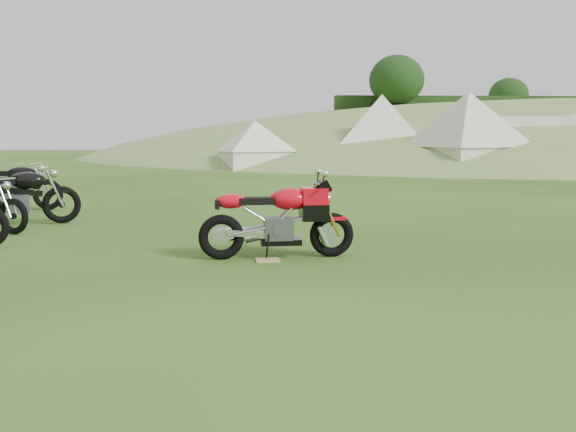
{
  "coord_description": "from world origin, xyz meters",
  "views": [
    {
      "loc": [
        -0.1,
        -6.48,
        1.43
      ],
      "look_at": [
        0.3,
        0.4,
        0.57
      ],
      "focal_mm": 40.0,
      "sensor_mm": 36.0,
      "label": 1
    }
  ],
  "objects_px": {
    "vintage_moto_d": "(13,185)",
    "tent_left": "(255,143)",
    "vintage_moto_b": "(16,195)",
    "sport_motorcycle": "(277,214)",
    "plywood_board": "(268,260)",
    "caravan": "(521,143)",
    "tent_right": "(468,135)",
    "tent_mid": "(381,134)"
  },
  "relations": [
    {
      "from": "caravan",
      "to": "tent_mid",
      "type": "bearing_deg",
      "value": -178.12
    },
    {
      "from": "vintage_moto_b",
      "to": "tent_mid",
      "type": "relative_size",
      "value": 0.56
    },
    {
      "from": "tent_left",
      "to": "tent_mid",
      "type": "height_order",
      "value": "tent_mid"
    },
    {
      "from": "plywood_board",
      "to": "tent_right",
      "type": "relative_size",
      "value": 0.08
    },
    {
      "from": "vintage_moto_b",
      "to": "tent_mid",
      "type": "height_order",
      "value": "tent_mid"
    },
    {
      "from": "sport_motorcycle",
      "to": "vintage_moto_d",
      "type": "relative_size",
      "value": 0.93
    },
    {
      "from": "vintage_moto_d",
      "to": "caravan",
      "type": "xyz_separation_m",
      "value": [
        16.17,
        14.25,
        0.65
      ]
    },
    {
      "from": "tent_left",
      "to": "tent_right",
      "type": "relative_size",
      "value": 0.78
    },
    {
      "from": "vintage_moto_b",
      "to": "vintage_moto_d",
      "type": "xyz_separation_m",
      "value": [
        -0.85,
        2.25,
        -0.01
      ]
    },
    {
      "from": "tent_left",
      "to": "tent_right",
      "type": "bearing_deg",
      "value": -34.47
    },
    {
      "from": "vintage_moto_d",
      "to": "tent_mid",
      "type": "bearing_deg",
      "value": 60.8
    },
    {
      "from": "vintage_moto_d",
      "to": "tent_left",
      "type": "relative_size",
      "value": 0.71
    },
    {
      "from": "tent_mid",
      "to": "caravan",
      "type": "bearing_deg",
      "value": -1.28
    },
    {
      "from": "tent_left",
      "to": "caravan",
      "type": "relative_size",
      "value": 0.54
    },
    {
      "from": "plywood_board",
      "to": "caravan",
      "type": "bearing_deg",
      "value": 59.93
    },
    {
      "from": "vintage_moto_b",
      "to": "caravan",
      "type": "bearing_deg",
      "value": 27.38
    },
    {
      "from": "vintage_moto_b",
      "to": "sport_motorcycle",
      "type": "bearing_deg",
      "value": -56.06
    },
    {
      "from": "vintage_moto_d",
      "to": "tent_right",
      "type": "xyz_separation_m",
      "value": [
        13.02,
        11.94,
        0.97
      ]
    },
    {
      "from": "vintage_moto_b",
      "to": "vintage_moto_d",
      "type": "distance_m",
      "value": 2.41
    },
    {
      "from": "sport_motorcycle",
      "to": "plywood_board",
      "type": "distance_m",
      "value": 0.56
    },
    {
      "from": "tent_mid",
      "to": "plywood_board",
      "type": "bearing_deg",
      "value": -94.83
    },
    {
      "from": "caravan",
      "to": "tent_left",
      "type": "bearing_deg",
      "value": -168.97
    },
    {
      "from": "vintage_moto_d",
      "to": "caravan",
      "type": "relative_size",
      "value": 0.38
    },
    {
      "from": "sport_motorcycle",
      "to": "tent_right",
      "type": "distance_m",
      "value": 19.01
    },
    {
      "from": "vintage_moto_b",
      "to": "vintage_moto_d",
      "type": "height_order",
      "value": "vintage_moto_b"
    },
    {
      "from": "vintage_moto_d",
      "to": "caravan",
      "type": "distance_m",
      "value": 21.56
    },
    {
      "from": "plywood_board",
      "to": "tent_right",
      "type": "bearing_deg",
      "value": 64.61
    },
    {
      "from": "sport_motorcycle",
      "to": "tent_mid",
      "type": "bearing_deg",
      "value": 70.81
    },
    {
      "from": "tent_mid",
      "to": "vintage_moto_b",
      "type": "bearing_deg",
      "value": -108.14
    },
    {
      "from": "sport_motorcycle",
      "to": "tent_left",
      "type": "distance_m",
      "value": 19.94
    },
    {
      "from": "sport_motorcycle",
      "to": "tent_left",
      "type": "bearing_deg",
      "value": 85.86
    },
    {
      "from": "plywood_board",
      "to": "tent_left",
      "type": "height_order",
      "value": "tent_left"
    },
    {
      "from": "vintage_moto_b",
      "to": "tent_right",
      "type": "height_order",
      "value": "tent_right"
    },
    {
      "from": "plywood_board",
      "to": "vintage_moto_b",
      "type": "height_order",
      "value": "vintage_moto_b"
    },
    {
      "from": "tent_mid",
      "to": "tent_right",
      "type": "relative_size",
      "value": 1.02
    },
    {
      "from": "plywood_board",
      "to": "vintage_moto_b",
      "type": "xyz_separation_m",
      "value": [
        -3.93,
        3.16,
        0.49
      ]
    },
    {
      "from": "vintage_moto_d",
      "to": "tent_left",
      "type": "height_order",
      "value": "tent_left"
    },
    {
      "from": "tent_mid",
      "to": "caravan",
      "type": "xyz_separation_m",
      "value": [
        5.81,
        -1.17,
        -0.34
      ]
    },
    {
      "from": "vintage_moto_d",
      "to": "tent_mid",
      "type": "height_order",
      "value": "tent_mid"
    },
    {
      "from": "vintage_moto_d",
      "to": "caravan",
      "type": "bearing_deg",
      "value": 46.06
    },
    {
      "from": "vintage_moto_b",
      "to": "tent_left",
      "type": "height_order",
      "value": "tent_left"
    },
    {
      "from": "vintage_moto_b",
      "to": "tent_mid",
      "type": "xyz_separation_m",
      "value": [
        9.5,
        17.67,
        0.99
      ]
    }
  ]
}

